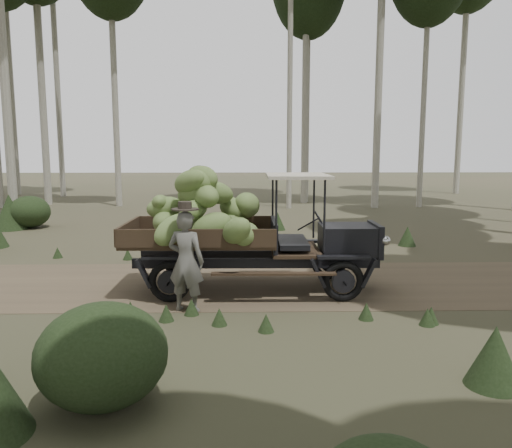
{
  "coord_description": "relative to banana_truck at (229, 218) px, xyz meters",
  "views": [
    {
      "loc": [
        1.84,
        -10.75,
        2.9
      ],
      "look_at": [
        2.08,
        -0.5,
        1.41
      ],
      "focal_mm": 35.0,
      "sensor_mm": 36.0,
      "label": 1
    }
  ],
  "objects": [
    {
      "name": "ground",
      "position": [
        -1.53,
        0.53,
        -1.54
      ],
      "size": [
        120.0,
        120.0,
        0.0
      ],
      "primitive_type": "plane",
      "color": "#473D2B",
      "rests_on": "ground"
    },
    {
      "name": "undergrowth",
      "position": [
        -4.27,
        -0.93,
        -0.97
      ],
      "size": [
        23.83,
        21.86,
        1.36
      ],
      "color": "#233319",
      "rests_on": "ground"
    },
    {
      "name": "farmer",
      "position": [
        -0.75,
        -1.36,
        -0.58
      ],
      "size": [
        0.78,
        0.62,
        2.02
      ],
      "rotation": [
        0.0,
        0.0,
        2.85
      ],
      "color": "#5B5A53",
      "rests_on": "ground"
    },
    {
      "name": "banana_truck",
      "position": [
        0.0,
        0.0,
        0.0
      ],
      "size": [
        5.39,
        2.57,
        2.71
      ],
      "rotation": [
        0.0,
        0.0,
        -0.01
      ],
      "color": "black",
      "rests_on": "ground"
    },
    {
      "name": "dirt_track",
      "position": [
        -1.53,
        0.53,
        -1.53
      ],
      "size": [
        70.0,
        4.0,
        0.01
      ],
      "primitive_type": "cube",
      "color": "brown",
      "rests_on": "ground"
    }
  ]
}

